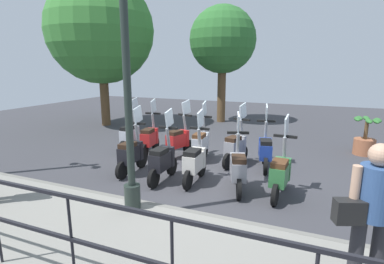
% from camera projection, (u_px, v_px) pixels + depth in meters
% --- Properties ---
extents(ground_plane, '(28.00, 28.00, 0.00)m').
position_uv_depth(ground_plane, '(208.00, 173.00, 6.99)').
color(ground_plane, '#38383D').
extents(promenade_walkway, '(2.20, 20.00, 0.15)m').
position_uv_depth(promenade_walkway, '(132.00, 242.00, 4.13)').
color(promenade_walkway, gray).
rests_on(promenade_walkway, ground_plane).
extents(fence_railing, '(0.04, 16.03, 1.07)m').
position_uv_depth(fence_railing, '(70.00, 225.00, 3.01)').
color(fence_railing, black).
rests_on(fence_railing, promenade_walkway).
extents(lamp_post_near, '(0.26, 0.90, 4.71)m').
position_uv_depth(lamp_post_near, '(127.00, 79.00, 4.51)').
color(lamp_post_near, '#232D28').
rests_on(lamp_post_near, promenade_walkway).
extents(pedestrian_with_bag, '(0.46, 0.61, 1.59)m').
position_uv_depth(pedestrian_with_bag, '(371.00, 209.00, 2.95)').
color(pedestrian_with_bag, '#28282D').
rests_on(pedestrian_with_bag, promenade_walkway).
extents(tree_large, '(4.20, 4.20, 5.92)m').
position_uv_depth(tree_large, '(101.00, 30.00, 11.82)').
color(tree_large, brown).
rests_on(tree_large, ground_plane).
extents(tree_distant, '(2.82, 2.82, 4.94)m').
position_uv_depth(tree_distant, '(223.00, 40.00, 12.65)').
color(tree_distant, brown).
rests_on(tree_distant, ground_plane).
extents(potted_palm, '(1.06, 0.66, 1.05)m').
position_uv_depth(potted_palm, '(365.00, 139.00, 8.36)').
color(potted_palm, '#9E5B3D').
rests_on(potted_palm, ground_plane).
extents(scooter_near_0, '(1.23, 0.44, 1.54)m').
position_uv_depth(scooter_near_0, '(280.00, 173.00, 5.63)').
color(scooter_near_0, black).
rests_on(scooter_near_0, ground_plane).
extents(scooter_near_1, '(1.20, 0.55, 1.54)m').
position_uv_depth(scooter_near_1, '(238.00, 168.00, 5.91)').
color(scooter_near_1, black).
rests_on(scooter_near_1, ground_plane).
extents(scooter_near_2, '(1.23, 0.44, 1.54)m').
position_uv_depth(scooter_near_2, '(195.00, 161.00, 6.33)').
color(scooter_near_2, black).
rests_on(scooter_near_2, ground_plane).
extents(scooter_near_3, '(1.23, 0.44, 1.54)m').
position_uv_depth(scooter_near_3, '(163.00, 160.00, 6.41)').
color(scooter_near_3, black).
rests_on(scooter_near_3, ground_plane).
extents(scooter_near_4, '(1.23, 0.44, 1.54)m').
position_uv_depth(scooter_near_4, '(131.00, 153.00, 6.88)').
color(scooter_near_4, black).
rests_on(scooter_near_4, ground_plane).
extents(scooter_far_0, '(1.22, 0.49, 1.54)m').
position_uv_depth(scooter_far_0, '(265.00, 150.00, 7.18)').
color(scooter_far_0, black).
rests_on(scooter_far_0, ground_plane).
extents(scooter_far_1, '(1.22, 0.51, 1.54)m').
position_uv_depth(scooter_far_1, '(236.00, 147.00, 7.45)').
color(scooter_far_1, black).
rests_on(scooter_far_1, ground_plane).
extents(scooter_far_2, '(1.23, 0.44, 1.54)m').
position_uv_depth(scooter_far_2, '(201.00, 143.00, 7.81)').
color(scooter_far_2, black).
rests_on(scooter_far_2, ground_plane).
extents(scooter_far_3, '(1.21, 0.53, 1.54)m').
position_uv_depth(scooter_far_3, '(179.00, 140.00, 8.12)').
color(scooter_far_3, black).
rests_on(scooter_far_3, ground_plane).
extents(scooter_far_4, '(1.23, 0.45, 1.54)m').
position_uv_depth(scooter_far_4, '(150.00, 138.00, 8.35)').
color(scooter_far_4, black).
rests_on(scooter_far_4, ground_plane).
extents(scooter_far_5, '(1.23, 0.44, 1.54)m').
position_uv_depth(scooter_far_5, '(130.00, 135.00, 8.69)').
color(scooter_far_5, black).
rests_on(scooter_far_5, ground_plane).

